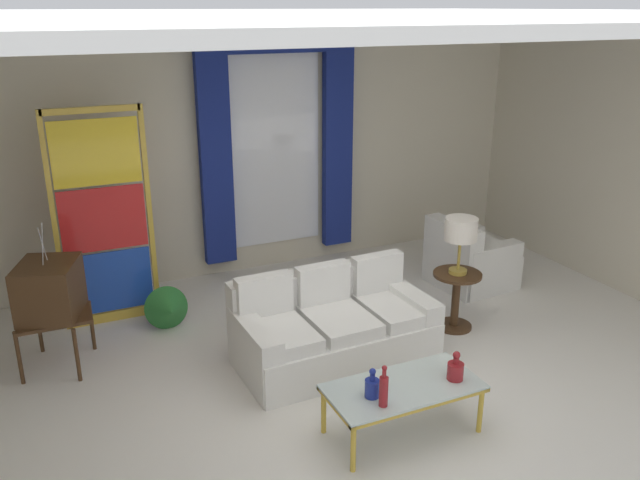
# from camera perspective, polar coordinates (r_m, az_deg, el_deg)

# --- Properties ---
(ground_plane) EXTENTS (16.00, 16.00, 0.00)m
(ground_plane) POSITION_cam_1_polar(r_m,az_deg,el_deg) (5.76, 3.94, -12.67)
(ground_plane) COLOR white
(wall_rear) EXTENTS (8.00, 0.12, 3.00)m
(wall_rear) POSITION_cam_1_polar(r_m,az_deg,el_deg) (7.84, -6.57, 7.98)
(wall_rear) COLOR beige
(wall_rear) RESTS_ON ground
(ceiling_slab) EXTENTS (8.00, 7.60, 0.04)m
(ceiling_slab) POSITION_cam_1_polar(r_m,az_deg,el_deg) (5.57, 0.57, 19.11)
(ceiling_slab) COLOR white
(curtained_window) EXTENTS (2.00, 0.17, 2.70)m
(curtained_window) POSITION_cam_1_polar(r_m,az_deg,el_deg) (7.76, -3.68, 9.75)
(curtained_window) COLOR white
(curtained_window) RESTS_ON ground
(couch_white_long) EXTENTS (1.79, 0.97, 0.86)m
(couch_white_long) POSITION_cam_1_polar(r_m,az_deg,el_deg) (6.04, 0.99, -7.65)
(couch_white_long) COLOR white
(couch_white_long) RESTS_ON ground
(coffee_table) EXTENTS (1.17, 0.57, 0.41)m
(coffee_table) POSITION_cam_1_polar(r_m,az_deg,el_deg) (5.06, 7.25, -12.84)
(coffee_table) COLOR silver
(coffee_table) RESTS_ON ground
(bottle_blue_decanter) EXTENTS (0.13, 0.13, 0.23)m
(bottle_blue_decanter) POSITION_cam_1_polar(r_m,az_deg,el_deg) (5.14, 11.72, -11.00)
(bottle_blue_decanter) COLOR maroon
(bottle_blue_decanter) RESTS_ON coffee_table
(bottle_crystal_tall) EXTENTS (0.11, 0.11, 0.23)m
(bottle_crystal_tall) POSITION_cam_1_polar(r_m,az_deg,el_deg) (4.85, 4.56, -12.63)
(bottle_crystal_tall) COLOR navy
(bottle_crystal_tall) RESTS_ON coffee_table
(bottle_amber_squat) EXTENTS (0.07, 0.07, 0.32)m
(bottle_amber_squat) POSITION_cam_1_polar(r_m,az_deg,el_deg) (4.73, 5.57, -12.85)
(bottle_amber_squat) COLOR maroon
(bottle_amber_squat) RESTS_ON coffee_table
(vintage_tv) EXTENTS (0.67, 0.72, 1.35)m
(vintage_tv) POSITION_cam_1_polar(r_m,az_deg,el_deg) (6.18, -22.51, -4.22)
(vintage_tv) COLOR #472D19
(vintage_tv) RESTS_ON ground
(armchair_white) EXTENTS (0.88, 0.87, 0.80)m
(armchair_white) POSITION_cam_1_polar(r_m,az_deg,el_deg) (7.76, 12.78, -1.87)
(armchair_white) COLOR white
(armchair_white) RESTS_ON ground
(stained_glass_divider) EXTENTS (0.95, 0.05, 2.20)m
(stained_glass_divider) POSITION_cam_1_polar(r_m,az_deg,el_deg) (6.80, -18.32, 1.39)
(stained_glass_divider) COLOR gold
(stained_glass_divider) RESTS_ON ground
(peacock_figurine) EXTENTS (0.44, 0.60, 0.50)m
(peacock_figurine) POSITION_cam_1_polar(r_m,az_deg,el_deg) (6.72, -13.07, -6.00)
(peacock_figurine) COLOR beige
(peacock_figurine) RESTS_ON ground
(round_side_table) EXTENTS (0.48, 0.48, 0.59)m
(round_side_table) POSITION_cam_1_polar(r_m,az_deg,el_deg) (6.69, 11.76, -4.73)
(round_side_table) COLOR #472D19
(round_side_table) RESTS_ON ground
(table_lamp_brass) EXTENTS (0.32, 0.32, 0.57)m
(table_lamp_brass) POSITION_cam_1_polar(r_m,az_deg,el_deg) (6.45, 12.17, 0.72)
(table_lamp_brass) COLOR #B29338
(table_lamp_brass) RESTS_ON round_side_table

